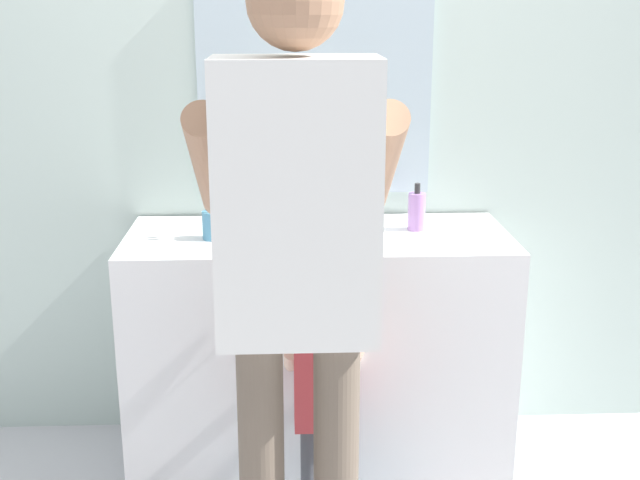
% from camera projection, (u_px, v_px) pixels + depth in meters
% --- Properties ---
extents(back_wall, '(4.40, 0.10, 2.70)m').
position_uv_depth(back_wall, '(314.00, 82.00, 2.93)').
color(back_wall, silver).
rests_on(back_wall, ground).
extents(vanity_cabinet, '(1.31, 0.54, 0.86)m').
position_uv_depth(vanity_cabinet, '(318.00, 350.00, 2.88)').
color(vanity_cabinet, white).
rests_on(vanity_cabinet, ground).
extents(sink_basin, '(0.37, 0.37, 0.11)m').
position_uv_depth(sink_basin, '(318.00, 220.00, 2.73)').
color(sink_basin, silver).
rests_on(sink_basin, vanity_cabinet).
extents(faucet, '(0.18, 0.14, 0.18)m').
position_uv_depth(faucet, '(316.00, 198.00, 2.93)').
color(faucet, '#B7BABF').
rests_on(faucet, vanity_cabinet).
extents(toothbrush_cup, '(0.07, 0.07, 0.21)m').
position_uv_depth(toothbrush_cup, '(213.00, 223.00, 2.69)').
color(toothbrush_cup, '#4C8EB2').
rests_on(toothbrush_cup, vanity_cabinet).
extents(soap_bottle, '(0.06, 0.06, 0.17)m').
position_uv_depth(soap_bottle, '(417.00, 211.00, 2.80)').
color(soap_bottle, '#B27FC6').
rests_on(soap_bottle, vanity_cabinet).
extents(child_toddler, '(0.24, 0.24, 0.79)m').
position_uv_depth(child_toddler, '(324.00, 392.00, 2.48)').
color(child_toddler, '#47474C').
rests_on(child_toddler, ground).
extents(adult_parent, '(0.54, 0.57, 1.74)m').
position_uv_depth(adult_parent, '(297.00, 243.00, 2.02)').
color(adult_parent, '#6B5B4C').
rests_on(adult_parent, ground).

